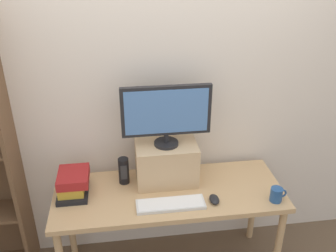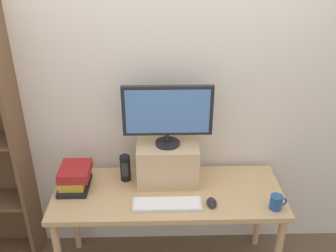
# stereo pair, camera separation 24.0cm
# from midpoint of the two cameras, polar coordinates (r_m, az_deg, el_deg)

# --- Properties ---
(back_wall) EXTENTS (7.00, 0.08, 2.60)m
(back_wall) POSITION_cam_midpoint_polar(r_m,az_deg,el_deg) (2.66, 2.38, 4.88)
(back_wall) COLOR beige
(back_wall) RESTS_ON ground_plane
(desk) EXTENTS (1.57, 0.60, 0.74)m
(desk) POSITION_cam_midpoint_polar(r_m,az_deg,el_deg) (2.65, 2.65, -11.36)
(desk) COLOR tan
(desk) RESTS_ON ground_plane
(riser_box) EXTENTS (0.42, 0.28, 0.29)m
(riser_box) POSITION_cam_midpoint_polar(r_m,az_deg,el_deg) (2.63, 2.58, -5.66)
(riser_box) COLOR tan
(riser_box) RESTS_ON desk
(computer_monitor) EXTENTS (0.59, 0.17, 0.43)m
(computer_monitor) POSITION_cam_midpoint_polar(r_m,az_deg,el_deg) (2.44, 2.76, 1.91)
(computer_monitor) COLOR black
(computer_monitor) RESTS_ON riser_box
(keyboard) EXTENTS (0.45, 0.14, 0.02)m
(keyboard) POSITION_cam_midpoint_polar(r_m,az_deg,el_deg) (2.47, 2.68, -11.93)
(keyboard) COLOR silver
(keyboard) RESTS_ON desk
(computer_mouse) EXTENTS (0.06, 0.10, 0.04)m
(computer_mouse) POSITION_cam_midpoint_polar(r_m,az_deg,el_deg) (2.51, 9.46, -11.52)
(computer_mouse) COLOR black
(computer_mouse) RESTS_ON desk
(book_stack) EXTENTS (0.21, 0.26, 0.16)m
(book_stack) POSITION_cam_midpoint_polar(r_m,az_deg,el_deg) (2.64, -11.55, -7.74)
(book_stack) COLOR black
(book_stack) RESTS_ON desk
(coffee_mug) EXTENTS (0.11, 0.08, 0.10)m
(coffee_mug) POSITION_cam_midpoint_polar(r_m,az_deg,el_deg) (2.56, 18.85, -11.02)
(coffee_mug) COLOR #234C84
(coffee_mug) RESTS_ON desk
(desk_speaker) EXTENTS (0.07, 0.08, 0.19)m
(desk_speaker) POSITION_cam_midpoint_polar(r_m,az_deg,el_deg) (2.66, -3.96, -6.49)
(desk_speaker) COLOR black
(desk_speaker) RESTS_ON desk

